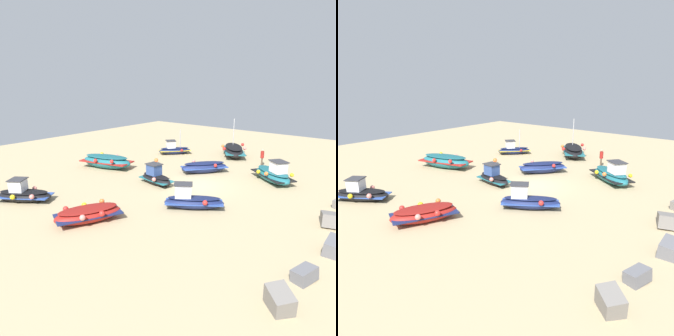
# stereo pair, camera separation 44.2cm
# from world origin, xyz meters

# --- Properties ---
(ground_plane) EXTENTS (54.05, 54.05, 0.00)m
(ground_plane) POSITION_xyz_m (0.00, 0.00, 0.00)
(ground_plane) COLOR tan
(fishing_boat_0) EXTENTS (5.07, 4.29, 3.90)m
(fishing_boat_0) POSITION_xyz_m (-10.50, -2.41, 0.61)
(fishing_boat_0) COLOR black
(fishing_boat_0) RESTS_ON ground_plane
(fishing_boat_1) EXTENTS (3.81, 4.35, 1.86)m
(fishing_boat_1) POSITION_xyz_m (-4.68, 4.19, 0.61)
(fishing_boat_1) COLOR #1E6670
(fishing_boat_1) RESTS_ON ground_plane
(fishing_boat_2) EXTENTS (3.27, 3.89, 1.56)m
(fishing_boat_2) POSITION_xyz_m (9.99, -7.20, 0.49)
(fishing_boat_2) COLOR black
(fishing_boat_2) RESTS_ON ground_plane
(fishing_boat_3) EXTENTS (4.07, 3.57, 1.01)m
(fishing_boat_3) POSITION_xyz_m (-3.33, -1.43, 0.51)
(fishing_boat_3) COLOR navy
(fishing_boat_3) RESTS_ON ground_plane
(fishing_boat_4) EXTENTS (4.18, 2.97, 0.89)m
(fishing_boat_4) POSITION_xyz_m (9.26, -1.21, 0.46)
(fishing_boat_4) COLOR maroon
(fishing_boat_4) RESTS_ON ground_plane
(fishing_boat_5) EXTENTS (3.15, 5.22, 1.18)m
(fishing_boat_5) POSITION_xyz_m (0.97, -9.24, 0.64)
(fishing_boat_5) COLOR #1E6670
(fishing_boat_5) RESTS_ON ground_plane
(fishing_boat_6) EXTENTS (3.27, 3.88, 1.69)m
(fishing_boat_6) POSITION_xyz_m (3.89, 2.36, 0.53)
(fishing_boat_6) COLOR navy
(fishing_boat_6) RESTS_ON ground_plane
(fishing_boat_7) EXTENTS (3.49, 3.23, 2.69)m
(fishing_boat_7) POSITION_xyz_m (-7.35, -7.88, 0.49)
(fishing_boat_7) COLOR navy
(fishing_boat_7) RESTS_ON ground_plane
(fishing_boat_8) EXTENTS (1.82, 3.19, 1.63)m
(fishing_boat_8) POSITION_xyz_m (1.69, -2.65, 0.55)
(fishing_boat_8) COLOR black
(fishing_boat_8) RESTS_ON ground_plane
(person_walking) EXTENTS (0.32, 0.32, 1.68)m
(person_walking) POSITION_xyz_m (-8.40, 1.64, 0.96)
(person_walking) COLOR brown
(person_walking) RESTS_ON ground_plane
(mooring_buoy_0) EXTENTS (0.40, 0.40, 0.54)m
(mooring_buoy_0) POSITION_xyz_m (-3.01, -6.71, 0.34)
(mooring_buoy_0) COLOR #3F3F42
(mooring_buoy_0) RESTS_ON ground_plane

